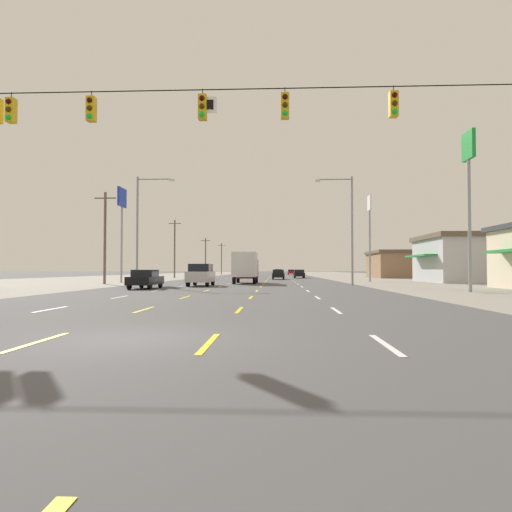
# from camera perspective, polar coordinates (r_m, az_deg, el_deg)

# --- Properties ---
(ground_plane) EXTENTS (572.00, 572.00, 0.00)m
(ground_plane) POSITION_cam_1_polar(r_m,az_deg,el_deg) (75.73, 0.23, -2.81)
(ground_plane) COLOR #4C4C4F
(lot_apron_left) EXTENTS (28.00, 440.00, 0.01)m
(lot_apron_left) POSITION_cam_1_polar(r_m,az_deg,el_deg) (80.64, -17.65, -2.66)
(lot_apron_left) COLOR gray
(lot_apron_left) RESTS_ON ground
(lot_apron_right) EXTENTS (28.00, 440.00, 0.01)m
(lot_apron_right) POSITION_cam_1_polar(r_m,az_deg,el_deg) (78.70, 18.57, -2.67)
(lot_apron_right) COLOR gray
(lot_apron_right) RESTS_ON ground
(lane_markings) EXTENTS (10.64, 227.60, 0.01)m
(lane_markings) POSITION_cam_1_polar(r_m,az_deg,el_deg) (114.21, 1.03, -2.43)
(lane_markings) COLOR white
(lane_markings) RESTS_ON ground
(signal_span_wire) EXTENTS (25.12, 0.52, 9.50)m
(signal_span_wire) POSITION_cam_1_polar(r_m,az_deg,el_deg) (17.55, -9.10, 12.18)
(signal_span_wire) COLOR brown
(signal_span_wire) RESTS_ON ground
(sedan_far_left_nearest) EXTENTS (1.80, 4.50, 1.46)m
(sedan_far_left_nearest) POSITION_cam_1_polar(r_m,az_deg,el_deg) (36.48, -13.58, -2.78)
(sedan_far_left_nearest) COLOR black
(sedan_far_left_nearest) RESTS_ON ground
(suv_inner_left_near) EXTENTS (1.98, 4.90, 1.98)m
(suv_inner_left_near) POSITION_cam_1_polar(r_m,az_deg,el_deg) (41.53, -6.87, -2.30)
(suv_inner_left_near) COLOR silver
(suv_inner_left_near) RESTS_ON ground
(box_truck_center_turn_mid) EXTENTS (2.40, 7.20, 3.23)m
(box_truck_center_turn_mid) POSITION_cam_1_polar(r_m,az_deg,el_deg) (48.50, -1.30, -1.27)
(box_truck_center_turn_mid) COLOR maroon
(box_truck_center_turn_mid) RESTS_ON ground
(sedan_far_left_midfar) EXTENTS (1.80, 4.50, 1.46)m
(sedan_far_left_midfar) POSITION_cam_1_polar(r_m,az_deg,el_deg) (60.46, -7.20, -2.36)
(sedan_far_left_midfar) COLOR #B28C33
(sedan_far_left_midfar) RESTS_ON ground
(sedan_inner_right_far) EXTENTS (1.80, 4.50, 1.46)m
(sedan_inner_right_far) POSITION_cam_1_polar(r_m,az_deg,el_deg) (68.32, 2.78, -2.29)
(sedan_inner_right_far) COLOR black
(sedan_inner_right_far) RESTS_ON ground
(sedan_far_right_farther) EXTENTS (1.80, 4.50, 1.46)m
(sedan_far_right_farther) POSITION_cam_1_polar(r_m,az_deg,el_deg) (78.82, 5.38, -2.21)
(sedan_far_right_farther) COLOR black
(sedan_far_right_farther) RESTS_ON ground
(hatchback_inner_right_farthest) EXTENTS (1.72, 3.90, 1.54)m
(hatchback_inner_right_farthest) POSITION_cam_1_polar(r_m,az_deg,el_deg) (100.83, 2.78, -2.08)
(hatchback_inner_right_farthest) COLOR #4C196B
(hatchback_inner_right_farthest) RESTS_ON ground
(sedan_inner_left_distant_a) EXTENTS (1.80, 4.50, 1.46)m
(sedan_inner_left_distant_a) POSITION_cam_1_polar(r_m,az_deg,el_deg) (107.58, -0.95, -2.07)
(sedan_inner_left_distant_a) COLOR black
(sedan_inner_left_distant_a) RESTS_ON ground
(sedan_far_right_distant_b) EXTENTS (1.80, 4.50, 1.46)m
(sedan_far_right_distant_b) POSITION_cam_1_polar(r_m,az_deg,el_deg) (127.64, 4.37, -2.01)
(sedan_far_right_distant_b) COLOR red
(sedan_far_right_distant_b) RESTS_ON ground
(sedan_inner_right_distant_c) EXTENTS (1.80, 4.50, 1.46)m
(sedan_inner_right_distant_c) POSITION_cam_1_polar(r_m,az_deg,el_deg) (131.49, 2.70, -2.00)
(sedan_inner_right_distant_c) COLOR #B28C33
(sedan_inner_right_distant_c) RESTS_ON ground
(storefront_right_row_1) EXTENTS (14.52, 11.52, 5.52)m
(storefront_right_row_1) POSITION_cam_1_polar(r_m,az_deg,el_deg) (59.41, 26.27, -0.26)
(storefront_right_row_1) COLOR #B2B2B7
(storefront_right_row_1) RESTS_ON ground
(storefront_right_row_2) EXTENTS (14.31, 13.15, 4.81)m
(storefront_right_row_2) POSITION_cam_1_polar(r_m,az_deg,el_deg) (86.85, 18.74, -0.98)
(storefront_right_row_2) COLOR #8C6B4C
(storefront_right_row_2) RESTS_ON ground
(pole_sign_left_row_1) EXTENTS (0.24, 2.49, 10.80)m
(pole_sign_left_row_1) POSITION_cam_1_polar(r_m,az_deg,el_deg) (54.78, -16.33, 5.63)
(pole_sign_left_row_1) COLOR gray
(pole_sign_left_row_1) RESTS_ON ground
(pole_sign_right_row_0) EXTENTS (0.24, 1.73, 10.67)m
(pole_sign_right_row_0) POSITION_cam_1_polar(r_m,az_deg,el_deg) (33.97, 24.94, 9.28)
(pole_sign_right_row_0) COLOR gray
(pole_sign_right_row_0) RESTS_ON ground
(pole_sign_right_row_1) EXTENTS (0.24, 1.64, 10.36)m
(pole_sign_right_row_1) POSITION_cam_1_polar(r_m,az_deg,el_deg) (56.82, 13.95, 4.48)
(pole_sign_right_row_1) COLOR gray
(pole_sign_right_row_1) RESTS_ON ground
(streetlight_left_row_0) EXTENTS (3.64, 0.26, 10.34)m
(streetlight_left_row_0) POSITION_cam_1_polar(r_m,az_deg,el_deg) (45.08, -14.14, 3.98)
(streetlight_left_row_0) COLOR gray
(streetlight_left_row_0) RESTS_ON ground
(streetlight_right_row_0) EXTENTS (3.55, 0.26, 10.17)m
(streetlight_right_row_0) POSITION_cam_1_polar(r_m,az_deg,el_deg) (43.69, 11.45, 4.01)
(streetlight_right_row_0) COLOR gray
(streetlight_right_row_0) RESTS_ON ground
(utility_pole_left_row_0) EXTENTS (2.20, 0.26, 9.36)m
(utility_pole_left_row_0) POSITION_cam_1_polar(r_m,az_deg,el_deg) (49.14, -18.26, 2.36)
(utility_pole_left_row_0) COLOR brown
(utility_pole_left_row_0) RESTS_ON ground
(utility_pole_left_row_1) EXTENTS (2.20, 0.26, 10.23)m
(utility_pole_left_row_1) POSITION_cam_1_polar(r_m,az_deg,el_deg) (82.25, -10.08, 1.01)
(utility_pole_left_row_1) COLOR brown
(utility_pole_left_row_1) RESTS_ON ground
(utility_pole_left_row_2) EXTENTS (2.20, 0.26, 8.77)m
(utility_pole_left_row_2) POSITION_cam_1_polar(r_m,az_deg,el_deg) (106.84, -6.29, -0.01)
(utility_pole_left_row_2) COLOR brown
(utility_pole_left_row_2) RESTS_ON ground
(utility_pole_left_row_3) EXTENTS (2.20, 0.26, 9.23)m
(utility_pole_left_row_3) POSITION_cam_1_polar(r_m,az_deg,el_deg) (135.55, -4.31, -0.27)
(utility_pole_left_row_3) COLOR brown
(utility_pole_left_row_3) RESTS_ON ground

